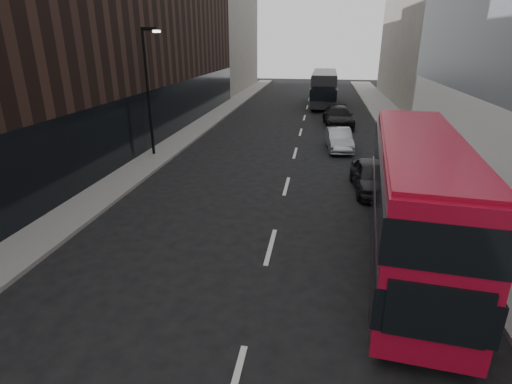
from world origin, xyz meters
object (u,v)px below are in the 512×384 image
at_px(street_lamp, 149,84).
at_px(car_c, 338,117).
at_px(car_a, 372,176).
at_px(car_b, 339,139).
at_px(grey_bus, 324,87).
at_px(red_bus, 415,196).

relative_size(street_lamp, car_c, 1.34).
xyz_separation_m(car_a, car_c, (-1.08, 14.74, 0.06)).
bearing_deg(car_c, car_b, -96.74).
bearing_deg(street_lamp, grey_bus, 65.56).
bearing_deg(red_bus, car_a, 99.65).
xyz_separation_m(car_b, car_c, (0.17, 7.51, 0.10)).
height_order(street_lamp, car_b, street_lamp).
bearing_deg(car_b, car_c, 83.36).
xyz_separation_m(red_bus, car_b, (-1.65, 13.56, -1.54)).
bearing_deg(red_bus, grey_bus, 100.80).
height_order(car_a, car_c, car_c).
relative_size(street_lamp, red_bus, 0.70).
height_order(red_bus, car_a, red_bus).
bearing_deg(red_bus, car_c, 100.01).
bearing_deg(grey_bus, car_a, -84.35).
relative_size(street_lamp, grey_bus, 0.65).
height_order(red_bus, car_b, red_bus).
distance_m(grey_bus, car_b, 18.40).
distance_m(red_bus, car_b, 13.75).
bearing_deg(car_a, grey_bus, 91.72).
height_order(grey_bus, car_c, grey_bus).
distance_m(street_lamp, red_bus, 16.32).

